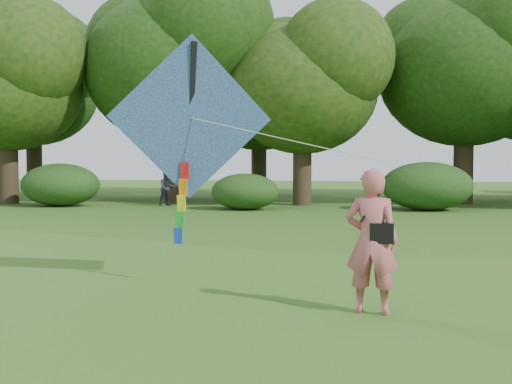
# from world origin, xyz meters

# --- Properties ---
(ground) EXTENTS (100.00, 100.00, 0.00)m
(ground) POSITION_xyz_m (0.00, 0.00, 0.00)
(ground) COLOR #265114
(ground) RESTS_ON ground
(man_kite_flyer) EXTENTS (0.75, 0.56, 1.88)m
(man_kite_flyer) POSITION_xyz_m (0.45, 0.82, 0.94)
(man_kite_flyer) COLOR #C25B64
(man_kite_flyer) RESTS_ON ground
(bystander_left) EXTENTS (0.94, 0.90, 1.52)m
(bystander_left) POSITION_xyz_m (-7.61, 18.66, 0.76)
(bystander_left) COLOR #242530
(bystander_left) RESTS_ON ground
(crossbody_bag) EXTENTS (0.43, 0.20, 0.73)m
(crossbody_bag) POSITION_xyz_m (0.56, 0.79, 1.06)
(crossbody_bag) COLOR black
(crossbody_bag) RESTS_ON ground
(flying_kite) EXTENTS (4.26, 1.97, 3.28)m
(flying_kite) POSITION_xyz_m (-2.34, 2.30, 2.60)
(flying_kite) COLOR #265DA7
(flying_kite) RESTS_ON ground
(tree_line) EXTENTS (54.70, 15.30, 9.48)m
(tree_line) POSITION_xyz_m (1.67, 22.88, 5.60)
(tree_line) COLOR #3A2D1E
(tree_line) RESTS_ON ground
(shrub_band) EXTENTS (39.15, 3.22, 1.88)m
(shrub_band) POSITION_xyz_m (-0.72, 17.60, 0.86)
(shrub_band) COLOR #264919
(shrub_band) RESTS_ON ground
(fallen_leaves) EXTENTS (11.77, 12.05, 0.01)m
(fallen_leaves) POSITION_xyz_m (1.22, 3.01, 0.01)
(fallen_leaves) COLOR olive
(fallen_leaves) RESTS_ON ground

